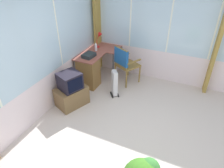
# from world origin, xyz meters

# --- Properties ---
(ground) EXTENTS (5.80, 4.83, 0.06)m
(ground) POSITION_xyz_m (0.00, 0.00, -0.03)
(ground) COLOR beige
(north_window_panel) EXTENTS (4.80, 0.07, 2.53)m
(north_window_panel) POSITION_xyz_m (0.00, 1.94, 1.26)
(north_window_panel) COLOR silver
(north_window_panel) RESTS_ON ground
(east_window_panel) EXTENTS (0.07, 3.83, 2.53)m
(east_window_panel) POSITION_xyz_m (2.43, 0.00, 1.26)
(east_window_panel) COLOR silver
(east_window_panel) RESTS_ON ground
(curtain_corner) EXTENTS (0.32, 0.09, 2.43)m
(curtain_corner) POSITION_xyz_m (2.30, 1.81, 1.21)
(curtain_corner) COLOR #A1813B
(curtain_corner) RESTS_ON ground
(curtain_east_far) EXTENTS (0.32, 0.11, 2.43)m
(curtain_east_far) POSITION_xyz_m (2.35, -1.05, 1.21)
(curtain_east_far) COLOR #A1813B
(curtain_east_far) RESTS_ON ground
(desk) EXTENTS (1.26, 0.76, 0.76)m
(desk) POSITION_xyz_m (1.40, 1.62, 0.41)
(desk) COLOR #954F42
(desk) RESTS_ON ground
(desk_lamp) EXTENTS (0.23, 0.19, 0.39)m
(desk_lamp) POSITION_xyz_m (2.10, 1.66, 1.02)
(desk_lamp) COLOR red
(desk_lamp) RESTS_ON desk
(tv_remote) EXTENTS (0.12, 0.15, 0.02)m
(tv_remote) POSITION_xyz_m (2.18, 1.14, 0.77)
(tv_remote) COLOR black
(tv_remote) RESTS_ON desk
(spray_bottle) EXTENTS (0.06, 0.06, 0.22)m
(spray_bottle) POSITION_xyz_m (1.81, 1.63, 0.87)
(spray_bottle) COLOR silver
(spray_bottle) RESTS_ON desk
(paper_tray) EXTENTS (0.32, 0.26, 0.09)m
(paper_tray) POSITION_xyz_m (1.41, 1.60, 0.81)
(paper_tray) COLOR #21292C
(paper_tray) RESTS_ON desk
(wooden_armchair) EXTENTS (0.65, 0.65, 0.97)m
(wooden_armchair) POSITION_xyz_m (1.82, 0.87, 0.61)
(wooden_armchair) COLOR olive
(wooden_armchair) RESTS_ON ground
(tv_on_stand) EXTENTS (0.76, 0.65, 0.78)m
(tv_on_stand) POSITION_xyz_m (0.53, 1.56, 0.34)
(tv_on_stand) COLOR brown
(tv_on_stand) RESTS_ON ground
(space_heater) EXTENTS (0.29, 0.27, 0.64)m
(space_heater) POSITION_xyz_m (1.25, 0.87, 0.33)
(space_heater) COLOR silver
(space_heater) RESTS_ON ground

